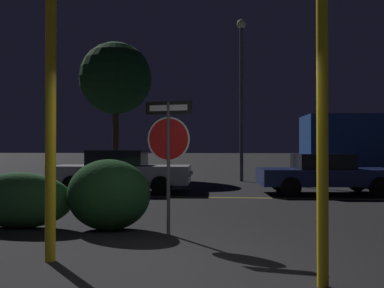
{
  "coord_description": "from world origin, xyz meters",
  "views": [
    {
      "loc": [
        0.7,
        -5.05,
        1.46
      ],
      "look_at": [
        -0.3,
        4.42,
        1.56
      ],
      "focal_mm": 40.0,
      "sensor_mm": 36.0,
      "label": 1
    }
  ],
  "objects_px": {
    "yellow_pole_right": "(322,138)",
    "hedge_bush_2": "(109,195)",
    "passing_car_2": "(121,171)",
    "tree_0": "(116,79)",
    "stop_sign": "(168,140)",
    "hedge_bush_1": "(19,200)",
    "street_lamp": "(241,82)",
    "yellow_pole_left": "(51,124)",
    "passing_car_3": "(325,174)"
  },
  "relations": [
    {
      "from": "yellow_pole_right",
      "to": "stop_sign",
      "type": "bearing_deg",
      "value": 129.18
    },
    {
      "from": "passing_car_2",
      "to": "passing_car_3",
      "type": "height_order",
      "value": "passing_car_2"
    },
    {
      "from": "yellow_pole_right",
      "to": "hedge_bush_1",
      "type": "bearing_deg",
      "value": 149.89
    },
    {
      "from": "yellow_pole_left",
      "to": "street_lamp",
      "type": "bearing_deg",
      "value": 79.33
    },
    {
      "from": "passing_car_3",
      "to": "hedge_bush_2",
      "type": "bearing_deg",
      "value": -42.79
    },
    {
      "from": "hedge_bush_1",
      "to": "yellow_pole_right",
      "type": "bearing_deg",
      "value": -30.11
    },
    {
      "from": "hedge_bush_1",
      "to": "passing_car_2",
      "type": "distance_m",
      "value": 6.5
    },
    {
      "from": "hedge_bush_2",
      "to": "tree_0",
      "type": "distance_m",
      "value": 15.21
    },
    {
      "from": "stop_sign",
      "to": "yellow_pole_left",
      "type": "bearing_deg",
      "value": -114.78
    },
    {
      "from": "hedge_bush_2",
      "to": "street_lamp",
      "type": "relative_size",
      "value": 0.21
    },
    {
      "from": "stop_sign",
      "to": "yellow_pole_right",
      "type": "distance_m",
      "value": 3.26
    },
    {
      "from": "yellow_pole_left",
      "to": "hedge_bush_1",
      "type": "height_order",
      "value": "yellow_pole_left"
    },
    {
      "from": "passing_car_3",
      "to": "tree_0",
      "type": "height_order",
      "value": "tree_0"
    },
    {
      "from": "hedge_bush_1",
      "to": "street_lamp",
      "type": "distance_m",
      "value": 13.03
    },
    {
      "from": "yellow_pole_right",
      "to": "street_lamp",
      "type": "distance_m",
      "value": 14.83
    },
    {
      "from": "hedge_bush_1",
      "to": "yellow_pole_left",
      "type": "bearing_deg",
      "value": -53.59
    },
    {
      "from": "yellow_pole_right",
      "to": "hedge_bush_2",
      "type": "bearing_deg",
      "value": 138.63
    },
    {
      "from": "stop_sign",
      "to": "passing_car_2",
      "type": "distance_m",
      "value": 7.39
    },
    {
      "from": "yellow_pole_right",
      "to": "hedge_bush_2",
      "type": "distance_m",
      "value": 4.34
    },
    {
      "from": "yellow_pole_right",
      "to": "hedge_bush_1",
      "type": "distance_m",
      "value": 5.75
    },
    {
      "from": "yellow_pole_right",
      "to": "hedge_bush_2",
      "type": "xyz_separation_m",
      "value": [
        -3.18,
        2.8,
        -0.94
      ]
    },
    {
      "from": "passing_car_2",
      "to": "hedge_bush_2",
      "type": "bearing_deg",
      "value": 10.59
    },
    {
      "from": "yellow_pole_right",
      "to": "hedge_bush_1",
      "type": "xyz_separation_m",
      "value": [
        -4.89,
        2.84,
        -1.06
      ]
    },
    {
      "from": "passing_car_3",
      "to": "yellow_pole_right",
      "type": "bearing_deg",
      "value": -16.77
    },
    {
      "from": "street_lamp",
      "to": "tree_0",
      "type": "relative_size",
      "value": 1.04
    },
    {
      "from": "stop_sign",
      "to": "hedge_bush_2",
      "type": "bearing_deg",
      "value": 175.85
    },
    {
      "from": "stop_sign",
      "to": "hedge_bush_1",
      "type": "xyz_separation_m",
      "value": [
        -2.83,
        0.31,
        -1.09
      ]
    },
    {
      "from": "tree_0",
      "to": "yellow_pole_right",
      "type": "bearing_deg",
      "value": -67.02
    },
    {
      "from": "hedge_bush_1",
      "to": "passing_car_3",
      "type": "distance_m",
      "value": 9.49
    },
    {
      "from": "stop_sign",
      "to": "passing_car_3",
      "type": "height_order",
      "value": "stop_sign"
    },
    {
      "from": "stop_sign",
      "to": "tree_0",
      "type": "bearing_deg",
      "value": 119.3
    },
    {
      "from": "passing_car_3",
      "to": "street_lamp",
      "type": "bearing_deg",
      "value": -158.05
    },
    {
      "from": "yellow_pole_right",
      "to": "street_lamp",
      "type": "xyz_separation_m",
      "value": [
        -0.71,
        14.53,
        2.88
      ]
    },
    {
      "from": "hedge_bush_2",
      "to": "passing_car_2",
      "type": "height_order",
      "value": "passing_car_2"
    },
    {
      "from": "stop_sign",
      "to": "tree_0",
      "type": "relative_size",
      "value": 0.33
    },
    {
      "from": "yellow_pole_left",
      "to": "street_lamp",
      "type": "distance_m",
      "value": 14.33
    },
    {
      "from": "hedge_bush_2",
      "to": "tree_0",
      "type": "bearing_deg",
      "value": 105.74
    },
    {
      "from": "yellow_pole_right",
      "to": "tree_0",
      "type": "relative_size",
      "value": 0.45
    },
    {
      "from": "hedge_bush_2",
      "to": "tree_0",
      "type": "height_order",
      "value": "tree_0"
    },
    {
      "from": "hedge_bush_2",
      "to": "passing_car_2",
      "type": "relative_size",
      "value": 0.32
    },
    {
      "from": "stop_sign",
      "to": "passing_car_3",
      "type": "bearing_deg",
      "value": 69.91
    },
    {
      "from": "yellow_pole_left",
      "to": "passing_car_2",
      "type": "height_order",
      "value": "yellow_pole_left"
    },
    {
      "from": "street_lamp",
      "to": "yellow_pole_left",
      "type": "bearing_deg",
      "value": -100.67
    },
    {
      "from": "stop_sign",
      "to": "hedge_bush_2",
      "type": "relative_size",
      "value": 1.51
    },
    {
      "from": "hedge_bush_1",
      "to": "tree_0",
      "type": "height_order",
      "value": "tree_0"
    },
    {
      "from": "hedge_bush_1",
      "to": "hedge_bush_2",
      "type": "height_order",
      "value": "hedge_bush_2"
    },
    {
      "from": "yellow_pole_left",
      "to": "tree_0",
      "type": "xyz_separation_m",
      "value": [
        -3.82,
        16.11,
        3.28
      ]
    },
    {
      "from": "hedge_bush_2",
      "to": "passing_car_3",
      "type": "xyz_separation_m",
      "value": [
        5.1,
        6.65,
        0.02
      ]
    },
    {
      "from": "yellow_pole_right",
      "to": "yellow_pole_left",
      "type": "bearing_deg",
      "value": 168.12
    },
    {
      "from": "yellow_pole_left",
      "to": "hedge_bush_1",
      "type": "distance_m",
      "value": 2.95
    }
  ]
}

